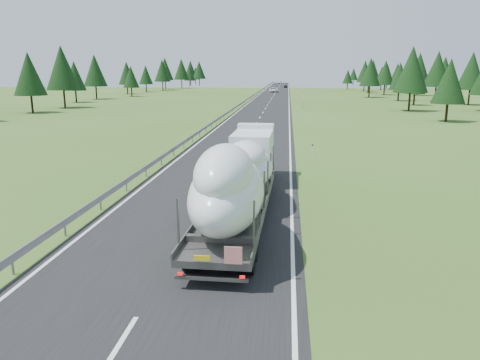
# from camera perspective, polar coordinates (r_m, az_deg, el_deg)

# --- Properties ---
(ground) EXTENTS (400.00, 400.00, 0.00)m
(ground) POSITION_cam_1_polar(r_m,az_deg,el_deg) (13.36, -14.63, -19.13)
(ground) COLOR #36551C
(ground) RESTS_ON ground
(road_surface) EXTENTS (10.00, 400.00, 0.02)m
(road_surface) POSITION_cam_1_polar(r_m,az_deg,el_deg) (110.83, 3.58, 9.43)
(road_surface) COLOR black
(road_surface) RESTS_ON ground
(guardrail) EXTENTS (0.10, 400.00, 0.76)m
(guardrail) POSITION_cam_1_polar(r_m,az_deg,el_deg) (111.07, 0.81, 9.76)
(guardrail) COLOR slate
(guardrail) RESTS_ON ground
(marker_posts) EXTENTS (0.13, 350.08, 1.00)m
(marker_posts) POSITION_cam_1_polar(r_m,az_deg,el_deg) (165.67, 6.64, 10.75)
(marker_posts) COLOR silver
(marker_posts) RESTS_ON ground
(highway_sign) EXTENTS (0.08, 0.90, 2.60)m
(highway_sign) POSITION_cam_1_polar(r_m,az_deg,el_deg) (90.73, 7.71, 9.67)
(highway_sign) COLOR slate
(highway_sign) RESTS_ON ground
(tree_line_right) EXTENTS (28.00, 286.65, 12.65)m
(tree_line_right) POSITION_cam_1_polar(r_m,az_deg,el_deg) (114.74, 23.63, 11.94)
(tree_line_right) COLOR black
(tree_line_right) RESTS_ON ground
(tree_line_left) EXTENTS (13.87, 286.84, 12.65)m
(tree_line_left) POSITION_cam_1_polar(r_m,az_deg,el_deg) (146.90, -13.55, 12.74)
(tree_line_left) COLOR black
(tree_line_left) RESTS_ON ground
(boat_truck) EXTENTS (3.03, 18.93, 4.44)m
(boat_truck) POSITION_cam_1_polar(r_m,az_deg,el_deg) (22.64, 0.07, 0.90)
(boat_truck) COLOR white
(boat_truck) RESTS_ON ground
(distant_van) EXTENTS (3.24, 6.21, 1.67)m
(distant_van) POSITION_cam_1_polar(r_m,az_deg,el_deg) (166.08, 4.12, 10.91)
(distant_van) COLOR silver
(distant_van) RESTS_ON ground
(distant_car_dark) EXTENTS (1.68, 3.99, 1.35)m
(distant_car_dark) POSITION_cam_1_polar(r_m,az_deg,el_deg) (213.03, 5.58, 11.31)
(distant_car_dark) COLOR black
(distant_car_dark) RESTS_ON ground
(distant_car_blue) EXTENTS (1.64, 4.58, 1.51)m
(distant_car_blue) POSITION_cam_1_polar(r_m,az_deg,el_deg) (286.72, 4.90, 11.78)
(distant_car_blue) COLOR #1C2F4E
(distant_car_blue) RESTS_ON ground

